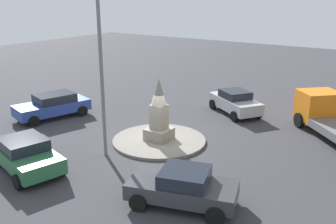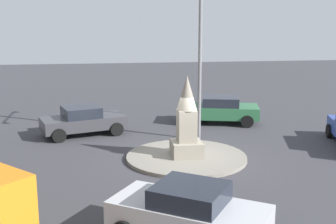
% 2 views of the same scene
% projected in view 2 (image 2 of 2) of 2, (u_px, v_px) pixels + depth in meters
% --- Properties ---
extents(ground_plane, '(80.00, 80.00, 0.00)m').
position_uv_depth(ground_plane, '(186.00, 159.00, 17.47)').
color(ground_plane, '#38383D').
extents(traffic_island, '(4.78, 4.78, 0.14)m').
position_uv_depth(traffic_island, '(186.00, 157.00, 17.46)').
color(traffic_island, gray).
rests_on(traffic_island, ground).
extents(monument, '(1.19, 1.19, 3.21)m').
position_uv_depth(monument, '(187.00, 122.00, 17.16)').
color(monument, gray).
rests_on(monument, traffic_island).
extents(streetlamp, '(3.17, 0.28, 7.95)m').
position_uv_depth(streetlamp, '(200.00, 35.00, 19.34)').
color(streetlamp, slate).
rests_on(streetlamp, ground).
extents(car_green_parked_right, '(2.86, 4.49, 1.43)m').
position_uv_depth(car_green_parked_right, '(219.00, 109.00, 23.40)').
color(car_green_parked_right, '#2D6B42').
rests_on(car_green_parked_right, ground).
extents(car_silver_waiting, '(3.56, 4.15, 1.49)m').
position_uv_depth(car_silver_waiting, '(189.00, 213.00, 10.80)').
color(car_silver_waiting, '#B7BABF').
rests_on(car_silver_waiting, ground).
extents(car_dark_grey_passing, '(2.86, 4.24, 1.38)m').
position_uv_depth(car_dark_grey_passing, '(83.00, 120.00, 20.99)').
color(car_dark_grey_passing, '#38383D').
rests_on(car_dark_grey_passing, ground).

